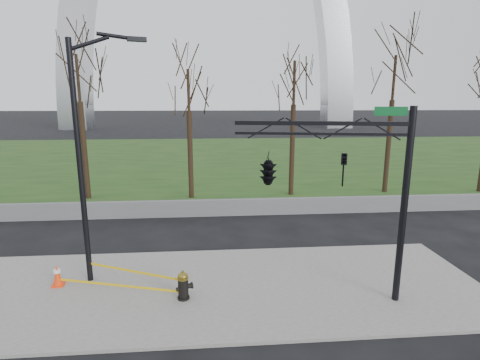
{
  "coord_description": "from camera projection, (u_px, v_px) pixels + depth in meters",
  "views": [
    {
      "loc": [
        -0.01,
        -11.2,
        6.11
      ],
      "look_at": [
        1.06,
        2.0,
        3.27
      ],
      "focal_mm": 27.39,
      "sensor_mm": 36.0,
      "label": 1
    }
  ],
  "objects": [
    {
      "name": "ground",
      "position": [
        213.0,
        289.0,
        12.2
      ],
      "size": [
        500.0,
        500.0,
        0.0
      ],
      "primitive_type": "plane",
      "color": "black",
      "rests_on": "ground"
    },
    {
      "name": "sidewalk",
      "position": [
        213.0,
        287.0,
        12.19
      ],
      "size": [
        18.0,
        6.0,
        0.1
      ],
      "primitive_type": "cube",
      "color": "slate",
      "rests_on": "ground"
    },
    {
      "name": "grass_strip",
      "position": [
        211.0,
        156.0,
        41.43
      ],
      "size": [
        120.0,
        40.0,
        0.06
      ],
      "primitive_type": "cube",
      "color": "#1C3E16",
      "rests_on": "ground"
    },
    {
      "name": "guardrail",
      "position": [
        212.0,
        208.0,
        19.9
      ],
      "size": [
        60.0,
        0.3,
        0.9
      ],
      "primitive_type": "cube",
      "color": "#59595B",
      "rests_on": "ground"
    },
    {
      "name": "tree_row",
      "position": [
        343.0,
        122.0,
        23.55
      ],
      "size": [
        63.13,
        4.0,
        9.69
      ],
      "color": "black",
      "rests_on": "ground"
    },
    {
      "name": "fire_hydrant",
      "position": [
        184.0,
        286.0,
        11.31
      ],
      "size": [
        0.59,
        0.38,
        0.94
      ],
      "rotation": [
        0.0,
        0.0,
        0.32
      ],
      "color": "black",
      "rests_on": "sidewalk"
    },
    {
      "name": "traffic_cone",
      "position": [
        57.0,
        275.0,
        12.14
      ],
      "size": [
        0.43,
        0.43,
        0.73
      ],
      "rotation": [
        0.0,
        0.0,
        0.14
      ],
      "color": "#FF390D",
      "rests_on": "sidewalk"
    },
    {
      "name": "street_light",
      "position": [
        86.0,
        147.0,
        11.72
      ],
      "size": [
        2.34,
        0.83,
        8.21
      ],
      "rotation": [
        0.0,
        0.0,
        0.28
      ],
      "color": "black",
      "rests_on": "ground"
    },
    {
      "name": "traffic_signal_mast",
      "position": [
        294.0,
        169.0,
        10.88
      ],
      "size": [
        5.02,
        2.54,
        6.0
      ],
      "rotation": [
        0.0,
        0.0,
        -0.2
      ],
      "color": "black",
      "rests_on": "ground"
    },
    {
      "name": "caution_tape",
      "position": [
        125.0,
        279.0,
        11.81
      ],
      "size": [
        4.23,
        1.51,
        0.47
      ],
      "color": "#E6B70C",
      "rests_on": "ground"
    }
  ]
}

